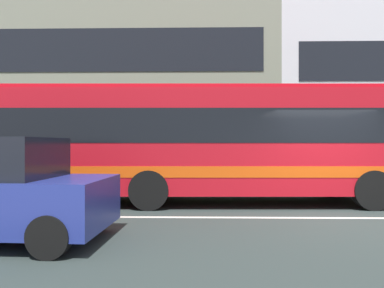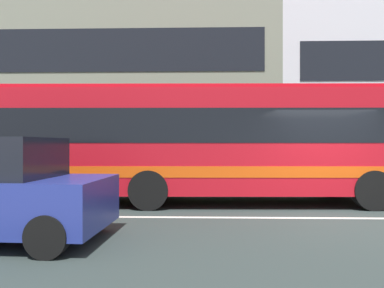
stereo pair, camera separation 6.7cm
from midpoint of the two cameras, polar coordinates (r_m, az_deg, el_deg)
name	(u,v)px [view 1 (the left image)]	position (r m, az deg, el deg)	size (l,w,h in m)	color
ground_plane	(340,218)	(8.84, 22.11, -10.78)	(160.00, 160.00, 0.00)	#2D3837
lane_centre_line	(340,218)	(8.84, 22.11, -10.76)	(60.00, 0.16, 0.01)	silver
hedge_row_far	(194,177)	(13.53, 0.22, -5.19)	(20.76, 1.10, 0.87)	#376832
apartment_block_left	(87,84)	(25.04, -16.31, 9.13)	(23.26, 9.94, 11.28)	gray
transit_bus	(180,140)	(10.19, -2.16, 0.58)	(11.80, 2.82, 3.19)	red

